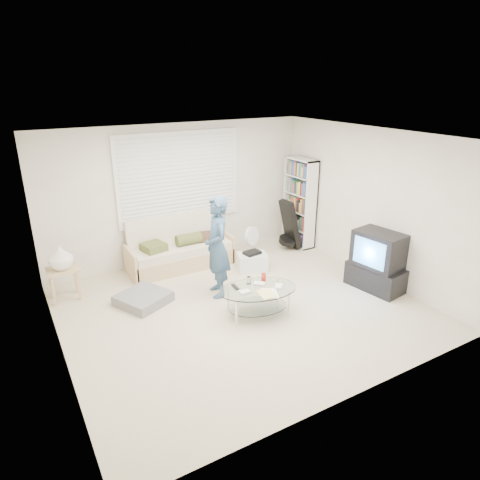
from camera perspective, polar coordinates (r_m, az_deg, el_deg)
ground at (r=6.48m, az=0.19°, el=-8.98°), size 5.00×5.00×0.00m
room_shell at (r=6.25m, az=-2.01°, el=6.05°), size 5.02×4.52×2.51m
window_blinds at (r=7.79m, az=-8.04°, el=8.24°), size 2.32×0.08×1.62m
futon_sofa at (r=7.79m, az=-8.07°, el=-1.40°), size 1.88×0.76×0.92m
grey_floor_pillow at (r=6.73m, az=-12.77°, el=-7.61°), size 0.90×0.90×0.15m
side_table at (r=6.97m, az=-22.79°, el=-2.41°), size 0.45×0.37×0.90m
bookshelf at (r=8.65m, az=7.93°, el=4.96°), size 0.28×0.74×1.77m
guitar_case at (r=8.49m, az=6.62°, el=1.59°), size 0.39×0.37×0.99m
floor_fan at (r=8.13m, az=1.54°, el=0.15°), size 0.38×0.25×0.61m
storage_bin at (r=7.61m, az=1.61°, el=-2.88°), size 0.60×0.50×0.36m
tv_unit at (r=7.18m, az=17.78°, el=-2.77°), size 0.60×0.95×0.97m
coffee_table at (r=6.16m, az=2.46°, el=-7.14°), size 1.26×0.96×0.54m
standing_person at (r=6.54m, az=-3.06°, el=-0.95°), size 0.49×0.65×1.60m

